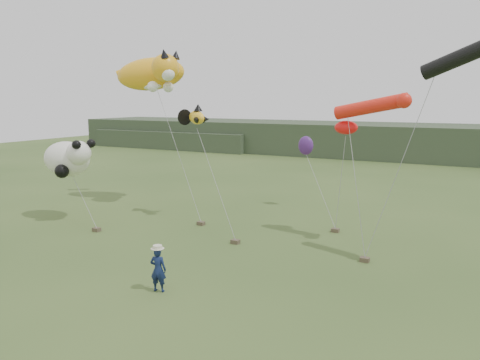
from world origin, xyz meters
The scene contains 9 objects.
ground centered at (0.00, 0.00, 0.00)m, with size 120.00×120.00×0.00m, color #385123.
headland centered at (-3.11, 44.69, 1.92)m, with size 90.00×13.00×4.00m.
festival_attendant centered at (0.13, -2.01, 0.84)m, with size 0.61×0.40×1.67m, color #121E45.
sandbag_anchors centered at (-0.31, 5.43, 0.10)m, with size 14.27×6.15×0.20m.
cat_kite centered at (-9.39, 10.26, 8.71)m, with size 6.26×3.69×2.72m.
fish_kite centered at (-4.89, 7.88, 6.00)m, with size 2.59×1.70×1.24m.
tube_kites centered at (7.59, 6.91, 7.69)m, with size 7.80×3.60×3.65m.
panda_kite centered at (-11.02, 4.18, 3.62)m, with size 3.60×2.33×2.24m.
misc_kites centered at (1.75, 11.50, 4.69)m, with size 5.06×5.81×2.50m.
Camera 1 is at (10.40, -15.06, 6.98)m, focal length 35.00 mm.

